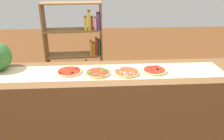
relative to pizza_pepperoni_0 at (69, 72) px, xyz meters
name	(u,v)px	position (x,y,z in m)	size (l,w,h in m)	color
counter	(112,110)	(0.43, -0.01, -0.47)	(2.69, 0.63, 0.92)	brown
parchment_paper	(112,72)	(0.43, -0.01, -0.01)	(2.27, 0.39, 0.00)	tan
pizza_pepperoni_0	(69,72)	(0.00, 0.00, 0.00)	(0.26, 0.26, 0.02)	tan
pizza_spinach_1	(98,73)	(0.29, -0.05, 0.00)	(0.25, 0.25, 0.03)	tan
pizza_mushroom_2	(127,72)	(0.57, -0.06, 0.00)	(0.26, 0.26, 0.03)	tan
pizza_pepperoni_3	(154,70)	(0.86, -0.02, 0.00)	(0.25, 0.25, 0.02)	tan
bookshelf	(82,57)	(0.06, 1.05, -0.22)	(0.81, 0.31, 1.49)	brown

